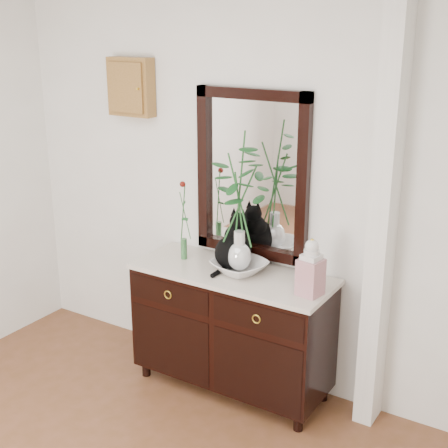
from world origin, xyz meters
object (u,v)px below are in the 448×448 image
Objects in this scene: sideboard at (232,324)px; ginger_jar at (311,267)px; cat at (233,241)px; lotus_bowl at (239,267)px.

ginger_jar is (0.57, -0.06, 0.55)m from sideboard.
cat is at bearing 117.55° from sideboard.
sideboard is 3.69× the size of cat.
sideboard is at bearing 173.90° from ginger_jar.
ginger_jar is (0.61, -0.14, -0.00)m from cat.
ginger_jar reaches higher than sideboard.
cat is at bearing 167.26° from ginger_jar.
lotus_bowl is (0.09, -0.07, -0.14)m from cat.
ginger_jar is at bearing -6.10° from sideboard.
lotus_bowl reaches higher than sideboard.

